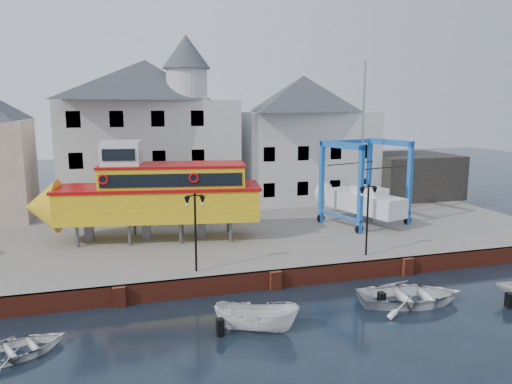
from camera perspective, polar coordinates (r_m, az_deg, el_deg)
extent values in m
plane|color=black|center=(27.05, 2.19, -11.01)|extent=(140.00, 140.00, 0.00)
cube|color=slate|center=(37.00, -3.25, -4.37)|extent=(44.00, 22.00, 1.00)
cube|color=maroon|center=(26.98, 2.12, -9.94)|extent=(44.00, 0.25, 1.00)
cube|color=maroon|center=(25.58, -15.37, -11.46)|extent=(0.60, 0.36, 1.00)
cube|color=maroon|center=(26.83, 2.24, -10.05)|extent=(0.60, 0.36, 1.00)
cube|color=maroon|center=(30.22, 16.92, -8.16)|extent=(0.60, 0.36, 1.00)
cube|color=silver|center=(42.72, -12.20, 4.19)|extent=(14.00, 8.00, 9.00)
pyramid|color=#3C454C|center=(42.55, -12.51, 12.38)|extent=(14.00, 8.00, 3.20)
cube|color=black|center=(39.17, -19.63, -0.99)|extent=(1.00, 0.08, 1.20)
cube|color=black|center=(39.10, -15.25, -0.77)|extent=(1.00, 0.08, 1.20)
cube|color=black|center=(39.26, -10.87, -0.55)|extent=(1.00, 0.08, 1.20)
cube|color=black|center=(39.65, -6.56, -0.33)|extent=(1.00, 0.08, 1.20)
cube|color=black|center=(38.74, -19.90, 3.37)|extent=(1.00, 0.08, 1.20)
cube|color=black|center=(38.67, -15.45, 3.60)|extent=(1.00, 0.08, 1.20)
cube|color=black|center=(38.83, -11.02, 3.80)|extent=(1.00, 0.08, 1.20)
cube|color=black|center=(39.22, -6.64, 3.98)|extent=(1.00, 0.08, 1.20)
cube|color=black|center=(38.53, -20.17, 7.80)|extent=(1.00, 0.08, 1.20)
cube|color=black|center=(38.46, -15.66, 8.04)|extent=(1.00, 0.08, 1.20)
cube|color=black|center=(38.62, -11.17, 8.23)|extent=(1.00, 0.08, 1.20)
cube|color=black|center=(39.02, -6.73, 8.36)|extent=(1.00, 0.08, 1.20)
cylinder|color=silver|center=(40.49, -7.91, 12.08)|extent=(3.20, 3.20, 2.40)
cone|color=#3C454C|center=(40.65, -8.00, 15.60)|extent=(3.80, 3.80, 2.60)
cube|color=silver|center=(46.42, 5.31, 4.21)|extent=(12.00, 8.00, 8.00)
pyramid|color=#3C454C|center=(46.19, 5.43, 11.13)|extent=(12.00, 8.00, 3.20)
cube|color=black|center=(41.54, 1.50, 0.21)|extent=(1.00, 0.08, 1.20)
cube|color=black|center=(42.55, 5.35, 0.40)|extent=(1.00, 0.08, 1.20)
cube|color=black|center=(43.74, 9.00, 0.59)|extent=(1.00, 0.08, 1.20)
cube|color=black|center=(45.09, 12.45, 0.76)|extent=(1.00, 0.08, 1.20)
cube|color=black|center=(41.13, 1.52, 4.33)|extent=(1.00, 0.08, 1.20)
cube|color=black|center=(42.15, 5.42, 4.43)|extent=(1.00, 0.08, 1.20)
cube|color=black|center=(43.35, 9.11, 4.50)|extent=(1.00, 0.08, 1.20)
cube|color=black|center=(44.72, 12.60, 4.55)|extent=(1.00, 0.08, 1.20)
cube|color=black|center=(49.52, 16.97, 1.84)|extent=(8.00, 7.00, 4.00)
cylinder|color=black|center=(26.31, -6.92, -4.82)|extent=(0.12, 0.12, 4.00)
cube|color=black|center=(25.86, -7.02, -0.43)|extent=(0.90, 0.06, 0.06)
sphere|color=black|center=(25.85, -7.02, -0.27)|extent=(0.16, 0.16, 0.16)
cone|color=black|center=(25.85, -7.88, -1.06)|extent=(0.32, 0.32, 0.45)
sphere|color=white|center=(25.89, -7.87, -1.45)|extent=(0.18, 0.18, 0.18)
cone|color=black|center=(25.98, -6.14, -0.97)|extent=(0.32, 0.32, 0.45)
sphere|color=white|center=(26.01, -6.13, -1.36)|extent=(0.18, 0.18, 0.18)
cylinder|color=black|center=(29.56, 12.59, -3.32)|extent=(0.12, 0.12, 4.00)
cube|color=black|center=(29.16, 12.74, 0.60)|extent=(0.90, 0.06, 0.06)
sphere|color=black|center=(29.15, 12.75, 0.73)|extent=(0.16, 0.16, 0.16)
cone|color=black|center=(29.02, 12.03, 0.04)|extent=(0.32, 0.32, 0.45)
sphere|color=white|center=(29.05, 12.02, -0.31)|extent=(0.18, 0.18, 0.18)
cone|color=black|center=(29.40, 13.41, 0.11)|extent=(0.32, 0.32, 0.45)
sphere|color=white|center=(29.44, 13.39, -0.23)|extent=(0.18, 0.18, 0.18)
cylinder|color=#59595E|center=(32.70, -19.74, -4.78)|extent=(0.23, 0.23, 1.35)
cylinder|color=#59595E|center=(35.08, -18.83, -3.74)|extent=(0.23, 0.23, 1.35)
cylinder|color=#59595E|center=(32.12, -14.24, -4.76)|extent=(0.23, 0.23, 1.35)
cylinder|color=#59595E|center=(34.55, -13.70, -3.69)|extent=(0.23, 0.23, 1.35)
cylinder|color=#59595E|center=(31.85, -8.60, -4.68)|extent=(0.23, 0.23, 1.35)
cylinder|color=#59595E|center=(34.29, -8.46, -3.61)|extent=(0.23, 0.23, 1.35)
cylinder|color=#59595E|center=(31.89, -2.91, -4.56)|extent=(0.23, 0.23, 1.35)
cylinder|color=#59595E|center=(34.33, -3.19, -3.50)|extent=(0.23, 0.23, 1.35)
cube|color=#59595E|center=(33.79, -18.52, -4.24)|extent=(0.61, 0.54, 1.35)
cube|color=#59595E|center=(33.23, -12.42, -4.18)|extent=(0.61, 0.54, 1.35)
cube|color=#59595E|center=(33.05, -6.18, -4.08)|extent=(0.61, 0.54, 1.35)
cube|color=#DA9C0D|center=(32.78, -10.96, -1.34)|extent=(13.01, 5.51, 1.98)
cone|color=#DA9C0D|center=(34.13, -23.27, -1.53)|extent=(2.53, 3.71, 3.42)
cube|color=#B00B0B|center=(32.59, -11.03, 0.52)|extent=(13.30, 5.70, 0.20)
cube|color=#DA9C0D|center=(32.43, -9.48, 1.66)|extent=(9.40, 4.55, 1.44)
cube|color=black|center=(30.88, -9.62, 1.32)|extent=(8.53, 1.53, 0.81)
cube|color=black|center=(33.97, -9.36, 2.12)|extent=(8.53, 1.53, 0.81)
cube|color=#B00B0B|center=(32.32, -9.52, 3.06)|extent=(9.59, 4.67, 0.16)
cube|color=white|center=(32.56, -15.12, 4.21)|extent=(2.71, 2.71, 1.64)
cube|color=black|center=(31.37, -15.44, 4.11)|extent=(1.95, 0.39, 0.72)
torus|color=#B00B0B|center=(31.29, -17.06, 1.38)|extent=(0.64, 0.23, 0.63)
torus|color=#B00B0B|center=(30.77, -7.12, 1.60)|extent=(0.64, 0.23, 0.63)
cube|color=blue|center=(34.13, 11.87, 0.23)|extent=(0.38, 0.38, 6.03)
cylinder|color=black|center=(34.69, 11.71, -4.19)|extent=(0.64, 0.38, 0.60)
cube|color=blue|center=(37.03, 7.51, 1.12)|extent=(0.38, 0.38, 6.03)
cylinder|color=black|center=(37.54, 7.41, -2.97)|extent=(0.64, 0.38, 0.60)
cube|color=blue|center=(37.68, 17.13, 0.91)|extent=(0.38, 0.38, 6.03)
cylinder|color=black|center=(38.19, 16.92, -3.11)|extent=(0.64, 0.38, 0.60)
cube|color=blue|center=(40.33, 12.78, 1.69)|extent=(0.38, 0.38, 6.03)
cylinder|color=black|center=(40.80, 12.63, -2.08)|extent=(0.64, 0.38, 0.60)
cube|color=blue|center=(35.20, 9.74, 5.30)|extent=(1.52, 4.21, 0.42)
cube|color=blue|center=(35.96, 9.50, -2.69)|extent=(1.43, 4.19, 0.18)
cube|color=blue|center=(38.66, 15.07, 5.52)|extent=(1.52, 4.21, 0.42)
cube|color=blue|center=(39.35, 14.74, -1.78)|extent=(1.43, 4.19, 0.18)
cube|color=blue|center=(38.32, 10.39, 5.66)|extent=(5.04, 1.77, 0.30)
cube|color=white|center=(37.48, 12.28, -1.19)|extent=(3.75, 6.76, 1.38)
cone|color=white|center=(40.21, 8.41, -0.30)|extent=(2.29, 1.89, 1.98)
cube|color=#59595E|center=(37.68, 12.22, -2.67)|extent=(0.64, 1.54, 0.60)
cube|color=white|center=(37.01, 12.80, 0.14)|extent=(2.06, 2.87, 0.52)
cylinder|color=#99999E|center=(37.13, 12.12, 7.16)|extent=(0.20, 0.20, 9.47)
cube|color=black|center=(35.99, 14.19, 2.69)|extent=(4.41, 1.42, 0.05)
cube|color=black|center=(38.14, 10.78, 3.23)|extent=(4.41, 1.42, 0.05)
imported|color=white|center=(22.49, 0.04, -15.57)|extent=(3.98, 2.90, 1.45)
imported|color=white|center=(26.36, 17.17, -12.06)|extent=(5.79, 4.61, 1.08)
imported|color=white|center=(22.58, -25.60, -16.52)|extent=(4.54, 4.00, 0.78)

